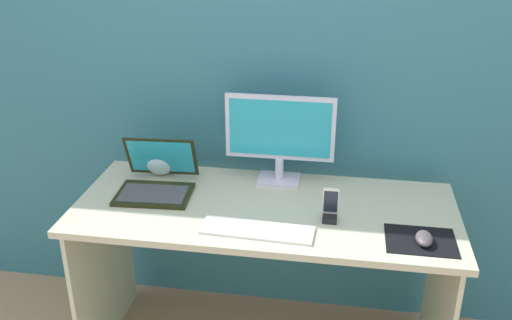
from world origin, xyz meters
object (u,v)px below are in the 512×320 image
(keyboard_external, at_px, (257,230))
(mouse, at_px, (424,238))
(phone_in_dock, at_px, (330,209))
(laptop, at_px, (157,181))
(fishbowl, at_px, (161,158))
(monitor, at_px, (280,135))

(keyboard_external, height_order, mouse, mouse)
(phone_in_dock, bearing_deg, keyboard_external, -154.44)
(laptop, bearing_deg, fishbowl, 100.79)
(phone_in_dock, bearing_deg, mouse, -18.33)
(mouse, height_order, phone_in_dock, phone_in_dock)
(monitor, distance_m, mouse, 0.73)
(fishbowl, bearing_deg, phone_in_dock, -21.72)
(mouse, bearing_deg, phone_in_dock, 162.54)
(laptop, xyz_separation_m, fishbowl, (-0.03, 0.17, 0.03))
(keyboard_external, xyz_separation_m, phone_in_dock, (0.26, 0.12, 0.04))
(fishbowl, bearing_deg, mouse, -20.69)
(monitor, relative_size, laptop, 1.44)
(monitor, height_order, keyboard_external, monitor)
(monitor, distance_m, phone_in_dock, 0.42)
(fishbowl, bearing_deg, keyboard_external, -40.42)
(mouse, bearing_deg, laptop, 168.04)
(laptop, xyz_separation_m, mouse, (1.07, -0.24, -0.02))
(fishbowl, height_order, keyboard_external, fishbowl)
(keyboard_external, distance_m, mouse, 0.60)
(fishbowl, xyz_separation_m, phone_in_dock, (0.76, -0.30, -0.03))
(keyboard_external, relative_size, mouse, 4.19)
(monitor, bearing_deg, laptop, -160.41)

